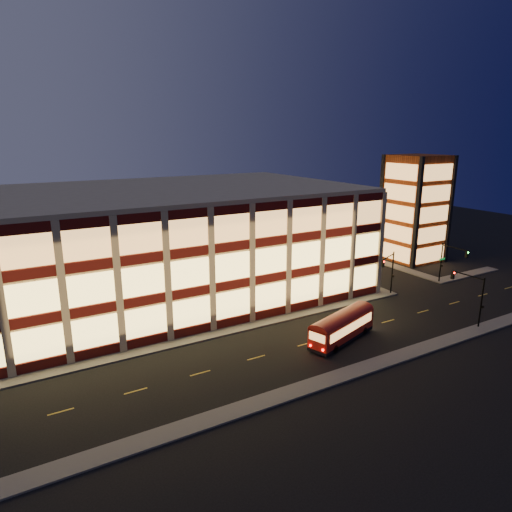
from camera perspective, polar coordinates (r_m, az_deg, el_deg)
ground at (r=51.63m, az=-1.42°, el=-9.41°), size 200.00×200.00×0.00m
sidewalk_office_south at (r=51.18m, az=-4.96°, el=-9.60°), size 54.00×2.00×0.15m
sidewalk_office_east at (r=76.96m, az=7.49°, el=-1.17°), size 2.00×30.00×0.15m
sidewalk_tower_south at (r=78.45m, az=24.72°, el=-2.14°), size 14.00×2.00×0.15m
sidewalk_tower_west at (r=83.94m, az=13.46°, el=-0.10°), size 2.00×30.00×0.15m
sidewalk_near at (r=41.95m, az=7.51°, el=-15.58°), size 100.00×2.00×0.15m
office_building at (r=62.99m, az=-11.27°, el=1.78°), size 50.45×30.45×14.50m
stair_tower at (r=83.03m, az=19.23°, el=5.61°), size 8.60×8.60×18.00m
traffic_signal_far at (r=63.44m, az=16.30°, el=-1.37°), size 3.79×1.87×6.00m
traffic_signal_right at (r=71.37m, az=23.09°, el=-0.20°), size 1.20×4.37×6.00m
traffic_signal_near at (r=57.73m, az=25.27°, el=-3.83°), size 0.32×4.45×6.00m
trolley_bus at (r=49.71m, az=10.72°, el=-8.48°), size 9.56×5.04×3.15m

